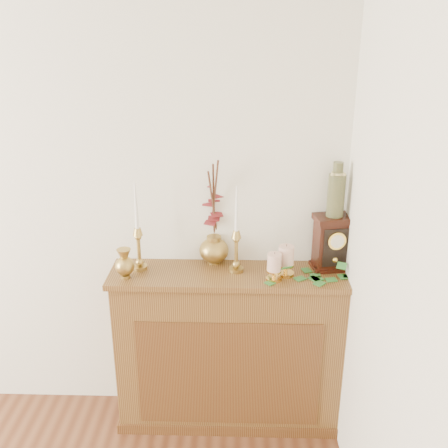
{
  "coord_description": "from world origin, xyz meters",
  "views": [
    {
      "loc": [
        1.45,
        -0.33,
        2.15
      ],
      "look_at": [
        1.37,
        2.05,
        1.22
      ],
      "focal_mm": 42.0,
      "sensor_mm": 36.0,
      "label": 1
    }
  ],
  "objects_px": {
    "candlestick_left": "(138,242)",
    "ceramic_vase": "(336,192)",
    "bud_vase": "(125,264)",
    "ginger_jar": "(214,215)",
    "mantel_clock": "(332,243)",
    "candlestick_center": "(236,244)"
  },
  "relations": [
    {
      "from": "candlestick_left",
      "to": "candlestick_center",
      "type": "relative_size",
      "value": 1.02
    },
    {
      "from": "candlestick_left",
      "to": "mantel_clock",
      "type": "distance_m",
      "value": 1.0
    },
    {
      "from": "candlestick_left",
      "to": "ginger_jar",
      "type": "relative_size",
      "value": 0.81
    },
    {
      "from": "candlestick_center",
      "to": "ginger_jar",
      "type": "relative_size",
      "value": 0.8
    },
    {
      "from": "bud_vase",
      "to": "ginger_jar",
      "type": "bearing_deg",
      "value": 27.72
    },
    {
      "from": "bud_vase",
      "to": "ginger_jar",
      "type": "distance_m",
      "value": 0.53
    },
    {
      "from": "candlestick_center",
      "to": "ginger_jar",
      "type": "bearing_deg",
      "value": 131.27
    },
    {
      "from": "candlestick_left",
      "to": "bud_vase",
      "type": "height_order",
      "value": "candlestick_left"
    },
    {
      "from": "candlestick_center",
      "to": "mantel_clock",
      "type": "relative_size",
      "value": 1.58
    },
    {
      "from": "candlestick_center",
      "to": "ceramic_vase",
      "type": "distance_m",
      "value": 0.56
    },
    {
      "from": "candlestick_left",
      "to": "mantel_clock",
      "type": "bearing_deg",
      "value": 2.35
    },
    {
      "from": "ceramic_vase",
      "to": "mantel_clock",
      "type": "bearing_deg",
      "value": -79.41
    },
    {
      "from": "candlestick_left",
      "to": "ceramic_vase",
      "type": "height_order",
      "value": "ceramic_vase"
    },
    {
      "from": "mantel_clock",
      "to": "candlestick_center",
      "type": "bearing_deg",
      "value": 175.28
    },
    {
      "from": "candlestick_center",
      "to": "ginger_jar",
      "type": "distance_m",
      "value": 0.21
    },
    {
      "from": "ginger_jar",
      "to": "candlestick_left",
      "type": "bearing_deg",
      "value": -161.67
    },
    {
      "from": "candlestick_left",
      "to": "ginger_jar",
      "type": "bearing_deg",
      "value": 18.33
    },
    {
      "from": "candlestick_center",
      "to": "ceramic_vase",
      "type": "xyz_separation_m",
      "value": [
        0.49,
        0.05,
        0.27
      ]
    },
    {
      "from": "bud_vase",
      "to": "mantel_clock",
      "type": "height_order",
      "value": "mantel_clock"
    },
    {
      "from": "mantel_clock",
      "to": "bud_vase",
      "type": "bearing_deg",
      "value": 177.2
    },
    {
      "from": "ceramic_vase",
      "to": "candlestick_center",
      "type": "bearing_deg",
      "value": -173.82
    },
    {
      "from": "mantel_clock",
      "to": "ginger_jar",
      "type": "bearing_deg",
      "value": 161.46
    }
  ]
}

